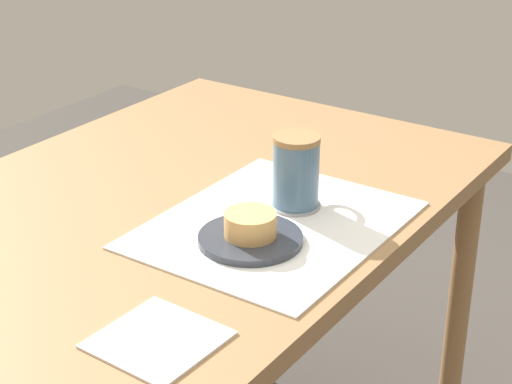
{
  "coord_description": "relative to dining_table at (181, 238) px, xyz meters",
  "views": [
    {
      "loc": [
        -1.07,
        -0.89,
        1.4
      ],
      "look_at": [
        0.0,
        -0.16,
        0.81
      ],
      "focal_mm": 60.0,
      "sensor_mm": 36.0,
      "label": 1
    }
  ],
  "objects": [
    {
      "name": "pastry",
      "position": [
        -0.08,
        -0.21,
        0.12
      ],
      "size": [
        0.08,
        0.08,
        0.04
      ],
      "primitive_type": "cylinder",
      "color": "#E0A860",
      "rests_on": "pastry_plate"
    },
    {
      "name": "pastry_plate",
      "position": [
        -0.08,
        -0.21,
        0.09
      ],
      "size": [
        0.17,
        0.17,
        0.01
      ],
      "primitive_type": "cylinder",
      "color": "#333842",
      "rests_on": "placemat"
    },
    {
      "name": "coffee_coaster",
      "position": [
        0.08,
        -0.2,
        0.09
      ],
      "size": [
        0.09,
        0.09,
        0.0
      ],
      "primitive_type": "cylinder",
      "color": "#99999E",
      "rests_on": "placemat"
    },
    {
      "name": "paper_napkin",
      "position": [
        -0.37,
        -0.26,
        0.09
      ],
      "size": [
        0.16,
        0.16,
        0.0
      ],
      "primitive_type": "cube",
      "rotation": [
        0.0,
        0.0,
        -0.04
      ],
      "color": "white",
      "rests_on": "dining_table"
    },
    {
      "name": "coffee_mug",
      "position": [
        0.08,
        -0.2,
        0.16
      ],
      "size": [
        0.11,
        0.08,
        0.13
      ],
      "color": "slate",
      "rests_on": "coffee_coaster"
    },
    {
      "name": "placemat",
      "position": [
        0.0,
        -0.2,
        0.09
      ],
      "size": [
        0.44,
        0.36,
        0.0
      ],
      "primitive_type": "cube",
      "color": "white",
      "rests_on": "dining_table"
    },
    {
      "name": "dining_table",
      "position": [
        0.0,
        0.0,
        0.0
      ],
      "size": [
        1.17,
        0.82,
        0.76
      ],
      "color": "#997047",
      "rests_on": "ground_plane"
    }
  ]
}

